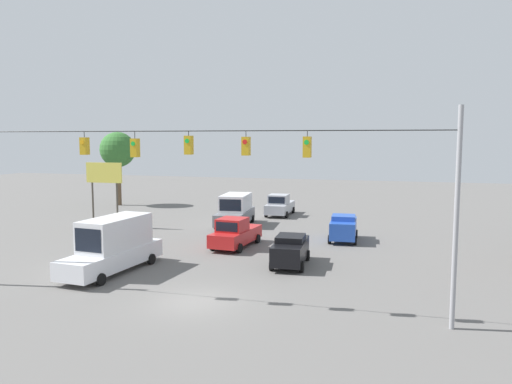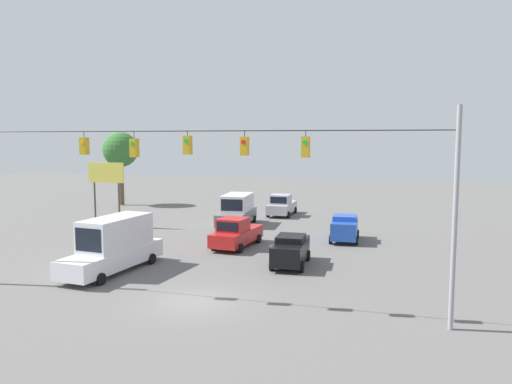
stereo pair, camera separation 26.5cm
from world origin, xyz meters
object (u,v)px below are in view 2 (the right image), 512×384
at_px(sedan_black_crossing_near, 291,250).
at_px(box_truck_grey_withflow_far, 237,210).
at_px(box_truck_white_parked_shoulder, 114,245).
at_px(roadside_billboard, 106,180).
at_px(tree_horizon_left, 120,150).
at_px(pickup_truck_red_withflow_mid, 236,233).
at_px(traffic_cone_nearest, 100,268).
at_px(traffic_cone_second, 130,254).
at_px(overhead_signal_span, 188,182).
at_px(traffic_cone_third, 155,243).
at_px(pickup_truck_silver_withflow_deep, 282,206).
at_px(sedan_blue_oncoming_far, 345,228).

bearing_deg(sedan_black_crossing_near, box_truck_grey_withflow_far, -58.60).
xyz_separation_m(box_truck_white_parked_shoulder, roadside_billboard, (8.33, -12.28, 2.55)).
bearing_deg(tree_horizon_left, box_truck_grey_withflow_far, 151.65).
bearing_deg(tree_horizon_left, pickup_truck_red_withflow_mid, 138.34).
height_order(roadside_billboard, tree_horizon_left, tree_horizon_left).
distance_m(traffic_cone_nearest, traffic_cone_second, 3.53).
bearing_deg(tree_horizon_left, roadside_billboard, 116.42).
bearing_deg(box_truck_white_parked_shoulder, overhead_signal_span, 148.04).
xyz_separation_m(pickup_truck_red_withflow_mid, traffic_cone_third, (5.31, 1.91, -0.60)).
bearing_deg(box_truck_white_parked_shoulder, pickup_truck_red_withflow_mid, -120.57).
height_order(traffic_cone_second, traffic_cone_third, same).
xyz_separation_m(box_truck_white_parked_shoulder, pickup_truck_red_withflow_mid, (-4.69, -7.95, -0.55)).
bearing_deg(overhead_signal_span, traffic_cone_second, -43.48).
bearing_deg(box_truck_white_parked_shoulder, traffic_cone_nearest, 65.15).
bearing_deg(roadside_billboard, pickup_truck_red_withflow_mid, 161.59).
bearing_deg(sedan_black_crossing_near, traffic_cone_nearest, 26.72).
xyz_separation_m(overhead_signal_span, sedan_black_crossing_near, (-2.99, -8.10, -4.69)).
xyz_separation_m(pickup_truck_red_withflow_mid, tree_horizon_left, (19.48, -17.33, 5.24)).
relative_size(pickup_truck_silver_withflow_deep, sedan_black_crossing_near, 1.12).
distance_m(box_truck_grey_withflow_far, pickup_truck_red_withflow_mid, 8.68).
bearing_deg(traffic_cone_nearest, sedan_blue_oncoming_far, -133.10).
bearing_deg(tree_horizon_left, sedan_blue_oncoming_far, 153.68).
xyz_separation_m(overhead_signal_span, traffic_cone_second, (7.03, -6.67, -5.27)).
relative_size(traffic_cone_third, roadside_billboard, 0.13).
height_order(sedan_blue_oncoming_far, tree_horizon_left, tree_horizon_left).
distance_m(pickup_truck_silver_withflow_deep, traffic_cone_second, 20.81).
relative_size(box_truck_white_parked_shoulder, traffic_cone_third, 9.89).
distance_m(pickup_truck_silver_withflow_deep, sedan_blue_oncoming_far, 12.92).
xyz_separation_m(box_truck_grey_withflow_far, pickup_truck_red_withflow_mid, (-2.66, 8.25, -0.37)).
relative_size(box_truck_grey_withflow_far, pickup_truck_red_withflow_mid, 1.16).
height_order(sedan_blue_oncoming_far, traffic_cone_third, sedan_blue_oncoming_far).
bearing_deg(sedan_blue_oncoming_far, traffic_cone_third, 26.23).
height_order(pickup_truck_silver_withflow_deep, box_truck_white_parked_shoulder, box_truck_white_parked_shoulder).
relative_size(box_truck_white_parked_shoulder, tree_horizon_left, 0.89).
height_order(box_truck_white_parked_shoulder, pickup_truck_red_withflow_mid, box_truck_white_parked_shoulder).
distance_m(overhead_signal_span, tree_horizon_left, 36.18).
xyz_separation_m(sedan_blue_oncoming_far, tree_horizon_left, (26.56, -13.14, 5.21)).
bearing_deg(box_truck_grey_withflow_far, overhead_signal_span, 102.31).
distance_m(pickup_truck_silver_withflow_deep, traffic_cone_third, 17.55).
height_order(overhead_signal_span, sedan_black_crossing_near, overhead_signal_span).
distance_m(sedan_black_crossing_near, tree_horizon_left, 32.61).
bearing_deg(roadside_billboard, pickup_truck_silver_withflow_deep, -140.59).
xyz_separation_m(overhead_signal_span, traffic_cone_nearest, (6.85, -3.14, -5.27)).
xyz_separation_m(pickup_truck_red_withflow_mid, roadside_billboard, (13.02, -4.33, 3.10)).
xyz_separation_m(sedan_blue_oncoming_far, box_truck_white_parked_shoulder, (11.77, 12.14, 0.52)).
bearing_deg(tree_horizon_left, traffic_cone_third, 126.37).
height_order(box_truck_white_parked_shoulder, traffic_cone_second, box_truck_white_parked_shoulder).
bearing_deg(overhead_signal_span, sedan_blue_oncoming_far, -108.25).
bearing_deg(traffic_cone_second, sedan_blue_oncoming_far, -142.47).
xyz_separation_m(sedan_black_crossing_near, traffic_cone_nearest, (9.84, 4.96, -0.58)).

